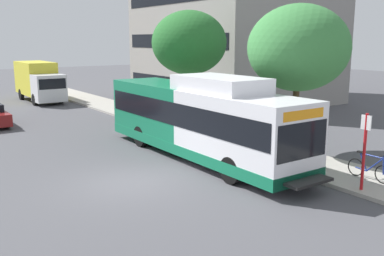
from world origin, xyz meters
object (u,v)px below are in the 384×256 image
Objects in this scene: box_truck_background at (39,80)px; transit_bus at (200,119)px; street_tree_mid_block at (189,43)px; bicycle_parked at (369,168)px; street_tree_near_stop at (298,48)px; bus_stop_sign_pole at (365,146)px.

transit_bus is at bearing -88.58° from box_truck_background.
box_truck_background is at bearing 105.58° from street_tree_mid_block.
transit_bus is 8.09m from street_tree_mid_block.
street_tree_near_stop reaches higher than bicycle_parked.
transit_bus is 4.71× the size of bus_stop_sign_pole.
bicycle_parked is 0.25× the size of box_truck_background.
transit_bus is at bearing 114.93° from bicycle_parked.
street_tree_near_stop is (2.10, 4.89, 3.08)m from bus_stop_sign_pole.
bus_stop_sign_pole is at bearing -75.28° from transit_bus.
street_tree_near_stop is at bearing 66.75° from bus_stop_sign_pole.
bus_stop_sign_pole is at bearing -113.25° from street_tree_near_stop.
street_tree_mid_block reaches higher than bicycle_parked.
transit_bus is 1.85× the size of street_tree_mid_block.
bicycle_parked is at bearing -94.08° from street_tree_mid_block.
transit_bus reaches higher than bicycle_parked.
bicycle_parked is 28.68m from box_truck_background.
street_tree_near_stop reaches higher than bus_stop_sign_pole.
street_tree_mid_block is at bearing -74.42° from box_truck_background.
transit_bus is 22.12m from box_truck_background.
bicycle_parked is at bearing -83.01° from box_truck_background.
street_tree_mid_block is at bearing 90.30° from street_tree_near_stop.
street_tree_near_stop is 24.62m from box_truck_background.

